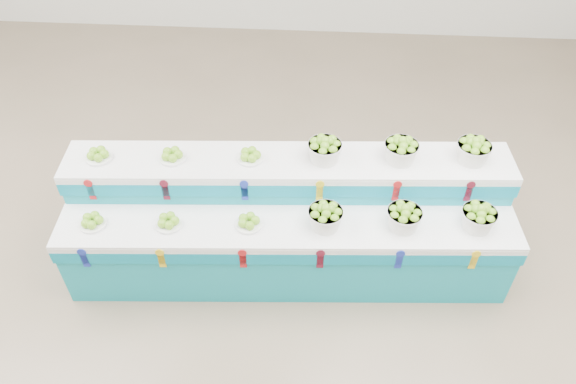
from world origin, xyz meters
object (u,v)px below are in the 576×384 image
(display_stand, at_px, (288,222))
(plate_upper_mid, at_px, (172,154))
(basket_upper_right, at_px, (473,150))
(basket_lower_left, at_px, (325,217))

(display_stand, xyz_separation_m, plate_upper_mid, (-0.96, 0.17, 0.56))
(plate_upper_mid, distance_m, basket_upper_right, 2.45)
(plate_upper_mid, height_order, basket_upper_right, basket_upper_right)
(basket_lower_left, xyz_separation_m, plate_upper_mid, (-1.27, 0.39, 0.24))
(plate_upper_mid, relative_size, basket_upper_right, 0.79)
(basket_lower_left, relative_size, plate_upper_mid, 1.26)
(display_stand, bearing_deg, plate_upper_mid, 166.34)
(display_stand, relative_size, basket_upper_right, 13.46)
(display_stand, relative_size, basket_lower_left, 13.46)
(basket_lower_left, bearing_deg, plate_upper_mid, 163.16)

